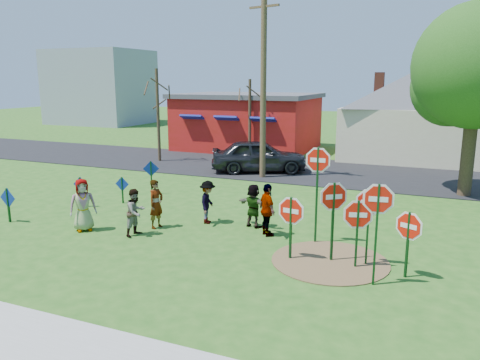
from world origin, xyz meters
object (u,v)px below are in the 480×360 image
object	(u,v)px
person_a	(83,205)
utility_pole	(263,78)
stop_sign_d	(369,208)
suv	(259,156)
stop_sign_c	(378,211)
stop_sign_b	(318,170)
person_b	(156,204)
leafy_tree	(480,73)
stop_sign_a	(291,215)

from	to	relation	value
person_a	utility_pole	world-z (taller)	utility_pole
stop_sign_d	suv	bearing A→B (deg)	121.53
stop_sign_c	person_a	xyz separation A→B (m)	(-9.34, 0.61, -0.99)
stop_sign_b	person_a	bearing A→B (deg)	-166.09
suv	person_b	bearing A→B (deg)	156.44
person_a	suv	distance (m)	11.62
person_b	leafy_tree	world-z (taller)	leafy_tree
stop_sign_a	stop_sign_c	xyz separation A→B (m)	(2.35, -0.83, 0.60)
stop_sign_c	person_b	distance (m)	7.58
stop_sign_c	person_a	distance (m)	9.42
suv	utility_pole	xyz separation A→B (m)	(0.66, -1.25, 4.04)
stop_sign_a	person_b	bearing A→B (deg)	178.31
stop_sign_a	stop_sign_d	world-z (taller)	stop_sign_d
stop_sign_d	leafy_tree	size ratio (longest dim) A/B	0.28
stop_sign_a	stop_sign_b	size ratio (longest dim) A/B	0.62
suv	leafy_tree	world-z (taller)	leafy_tree
stop_sign_d	leafy_tree	world-z (taller)	leafy_tree
stop_sign_a	suv	size ratio (longest dim) A/B	0.38
stop_sign_d	person_a	xyz separation A→B (m)	(-9.00, -0.61, -0.70)
utility_pole	leafy_tree	size ratio (longest dim) A/B	1.18
person_a	utility_pole	bearing A→B (deg)	28.47
stop_sign_a	stop_sign_d	size ratio (longest dim) A/B	0.86
suv	stop_sign_c	bearing A→B (deg)	-172.80
stop_sign_b	suv	bearing A→B (deg)	119.44
stop_sign_a	stop_sign_c	distance (m)	2.56
person_b	suv	size ratio (longest dim) A/B	0.33
person_b	suv	xyz separation A→B (m)	(-0.17, 10.29, 0.08)
person_b	leafy_tree	xyz separation A→B (m)	(9.87, 8.82, 4.32)
stop_sign_a	stop_sign_c	bearing A→B (deg)	-10.09
person_a	person_b	world-z (taller)	person_a
stop_sign_a	stop_sign_b	bearing A→B (deg)	87.75
stop_sign_a	person_b	xyz separation A→B (m)	(-4.94, 0.96, -0.44)
suv	leafy_tree	distance (m)	11.00
suv	utility_pole	size ratio (longest dim) A/B	0.54
stop_sign_a	suv	xyz separation A→B (m)	(-5.11, 11.25, -0.37)
suv	leafy_tree	size ratio (longest dim) A/B	0.63
stop_sign_b	stop_sign_c	xyz separation A→B (m)	(2.02, -2.41, -0.39)
stop_sign_a	utility_pole	world-z (taller)	utility_pole
stop_sign_b	utility_pole	distance (m)	10.04
person_a	stop_sign_b	bearing A→B (deg)	-33.74
person_a	suv	xyz separation A→B (m)	(1.88, 11.47, 0.03)
person_a	person_b	bearing A→B (deg)	-17.63
stop_sign_a	person_a	xyz separation A→B (m)	(-7.00, -0.22, -0.40)
stop_sign_d	person_a	world-z (taller)	stop_sign_d
person_a	leafy_tree	bearing A→B (deg)	-7.59
stop_sign_c	stop_sign_a	bearing A→B (deg)	152.05
stop_sign_c	suv	bearing A→B (deg)	113.18
stop_sign_d	stop_sign_a	bearing A→B (deg)	-170.69
stop_sign_d	leafy_tree	xyz separation A→B (m)	(2.92, 9.39, 3.56)
person_b	person_a	bearing A→B (deg)	129.49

